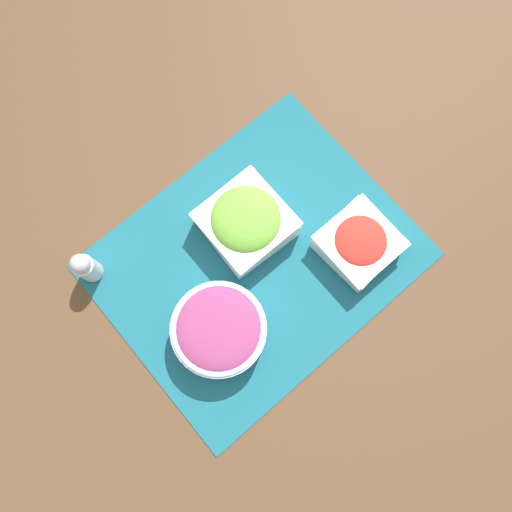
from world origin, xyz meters
TOP-DOWN VIEW (x-y plane):
  - ground_plane at (0.00, 0.00)m, footprint 3.00×3.00m
  - placemat at (0.00, 0.00)m, footprint 0.58×0.46m
  - tomato_bowl at (0.17, -0.11)m, footprint 0.14×0.14m
  - lettuce_bowl at (0.03, 0.06)m, footprint 0.16×0.16m
  - onion_bowl at (-0.14, -0.06)m, footprint 0.17×0.17m
  - pepper_shaker at (-0.26, 0.19)m, footprint 0.04×0.04m

SIDE VIEW (x-z plane):
  - ground_plane at x=0.00m, z-range 0.00..0.00m
  - placemat at x=0.00m, z-range 0.00..0.00m
  - tomato_bowl at x=0.17m, z-range 0.00..0.06m
  - onion_bowl at x=-0.14m, z-range 0.01..0.08m
  - lettuce_bowl at x=0.03m, z-range 0.00..0.09m
  - pepper_shaker at x=-0.26m, z-range 0.00..0.10m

